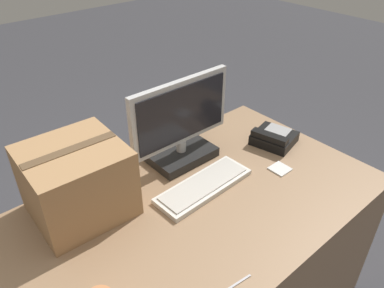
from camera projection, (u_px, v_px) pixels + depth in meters
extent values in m
cube|color=#8C6B4C|center=(172.00, 282.00, 1.62)|extent=(1.80, 0.90, 0.75)
cube|color=black|center=(181.00, 154.00, 1.74)|extent=(0.30, 0.20, 0.04)
cylinder|color=#B2B2B2|center=(181.00, 146.00, 1.71)|extent=(0.04, 0.04, 0.05)
cube|color=#B2B2B2|center=(181.00, 112.00, 1.62)|extent=(0.51, 0.03, 0.30)
cube|color=black|center=(183.00, 114.00, 1.60)|extent=(0.47, 0.01, 0.25)
cube|color=beige|center=(204.00, 186.00, 1.56)|extent=(0.44, 0.17, 0.02)
cube|color=#B7B2A8|center=(204.00, 183.00, 1.55)|extent=(0.41, 0.14, 0.01)
cube|color=black|center=(274.00, 138.00, 1.85)|extent=(0.22, 0.23, 0.05)
cube|color=black|center=(269.00, 137.00, 1.78)|extent=(0.09, 0.19, 0.03)
cube|color=gray|center=(278.00, 131.00, 1.85)|extent=(0.13, 0.13, 0.01)
cube|color=#B2B2B7|center=(238.00, 283.00, 1.18)|extent=(0.10, 0.02, 0.00)
cube|color=#9E754C|center=(77.00, 181.00, 1.39)|extent=(0.36, 0.35, 0.28)
cube|color=brown|center=(70.00, 150.00, 1.31)|extent=(0.34, 0.05, 0.00)
cube|color=silver|center=(280.00, 169.00, 1.67)|extent=(0.08, 0.08, 0.01)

